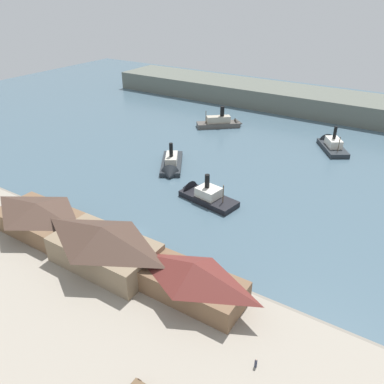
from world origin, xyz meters
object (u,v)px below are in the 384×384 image
Objects in this scene: ferry_shed_west_terminal at (104,245)px; ferry_approaching_west at (202,194)px; ferry_moored_east at (331,144)px; ferry_moored_west at (171,166)px; ferry_shed_east_terminal at (194,280)px; ferry_shed_customs_shed at (39,216)px; mooring_post_west at (26,201)px; ferry_mid_harbor at (223,123)px; pedestrian_walking_west at (256,363)px.

ferry_shed_west_terminal reaches higher than ferry_approaching_west.
ferry_moored_west is at bearing -129.77° from ferry_moored_east.
ferry_shed_east_terminal reaches higher than ferry_moored_west.
ferry_shed_east_terminal is 1.04× the size of ferry_approaching_west.
ferry_shed_customs_shed is at bearing -179.30° from ferry_shed_east_terminal.
ferry_mid_harbor reaches higher than mooring_post_west.
mooring_post_west is at bearing 174.56° from ferry_shed_east_terminal.
ferry_shed_west_terminal is 1.26× the size of ferry_mid_harbor.
ferry_moored_east reaches higher than ferry_mid_harbor.
ferry_shed_east_terminal is at bearing 154.53° from pedestrian_walking_west.
ferry_moored_west is at bearing 148.78° from ferry_approaching_west.
pedestrian_walking_west is 49.19m from ferry_approaching_west.
ferry_moored_east is (39.17, 82.90, -3.15)m from ferry_shed_customs_shed.
ferry_shed_customs_shed is 38.18m from ferry_shed_east_terminal.
ferry_shed_west_terminal is 1.20× the size of ferry_approaching_west.
pedestrian_walking_west is (52.48, -6.34, -2.51)m from ferry_shed_customs_shed.
ferry_shed_west_terminal reaches higher than pedestrian_walking_west.
ferry_shed_east_terminal is 50.84m from mooring_post_west.
ferry_approaching_west is (33.41, 26.22, -0.45)m from mooring_post_west.
ferry_shed_west_terminal is at bearing -175.34° from ferry_shed_east_terminal.
ferry_mid_harbor is (-53.14, 88.86, -0.34)m from pedestrian_walking_west.
mooring_post_west is (-12.34, 5.28, -2.74)m from ferry_shed_customs_shed.
ferry_shed_east_terminal is at bearing -61.13° from ferry_approaching_west.
pedestrian_walking_west is 103.54m from ferry_mid_harbor.
ferry_shed_customs_shed is 19.86m from ferry_shed_west_terminal.
pedestrian_walking_west is at bearing -25.47° from ferry_shed_east_terminal.
ferry_shed_east_terminal is (18.36, 1.50, -0.58)m from ferry_shed_west_terminal.
ferry_shed_east_terminal is at bearing -50.72° from ferry_moored_west.
ferry_shed_east_terminal is 35.62m from ferry_approaching_west.
ferry_shed_east_terminal is 0.98× the size of ferry_moored_west.
ferry_moored_west is (4.66, 41.44, -3.33)m from ferry_shed_customs_shed.
ferry_moored_west reaches higher than pedestrian_walking_west.
ferry_approaching_west is at bearing -66.93° from ferry_mid_harbor.
ferry_moored_west is (17.00, 36.16, -0.58)m from mooring_post_west.
ferry_shed_customs_shed is 52.92m from pedestrian_walking_west.
ferry_shed_west_terminal is 18.43m from ferry_shed_east_terminal.
pedestrian_walking_west is at bearing -44.98° from ferry_moored_west.
pedestrian_walking_west is at bearing -50.31° from ferry_approaching_west.
ferry_mid_harbor is 41.42m from ferry_moored_west.
mooring_post_west is 93.16m from ferry_moored_east.
ferry_shed_east_terminal reaches higher than ferry_approaching_west.
ferry_moored_east reaches higher than ferry_moored_west.
ferry_shed_east_terminal reaches higher than ferry_moored_east.
ferry_moored_west is (-15.15, 42.47, -4.28)m from ferry_shed_west_terminal.
mooring_post_west is at bearing -98.59° from ferry_mid_harbor.
pedestrian_walking_west is (14.30, -6.81, -2.88)m from ferry_shed_east_terminal.
ferry_approaching_west is at bearing -109.40° from ferry_moored_east.
ferry_moored_east reaches higher than ferry_approaching_west.
ferry_approaching_west is (-17.11, 31.03, -3.57)m from ferry_shed_east_terminal.
ferry_mid_harbor is 0.99× the size of ferry_moored_east.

